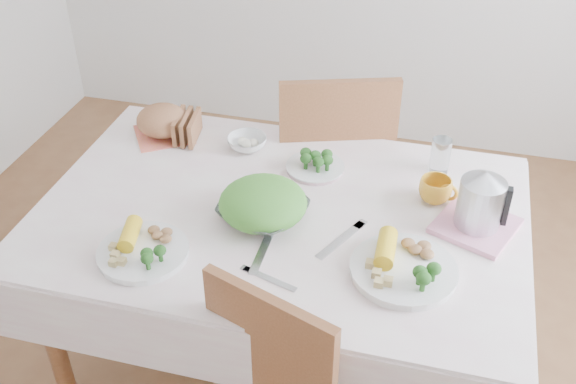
% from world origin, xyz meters
% --- Properties ---
extents(floor, '(3.60, 3.60, 0.00)m').
position_xyz_m(floor, '(0.00, 0.00, 0.00)').
color(floor, brown).
rests_on(floor, ground).
extents(dining_table, '(1.40, 0.90, 0.75)m').
position_xyz_m(dining_table, '(0.00, 0.00, 0.38)').
color(dining_table, brown).
rests_on(dining_table, floor).
extents(tablecloth, '(1.50, 1.00, 0.01)m').
position_xyz_m(tablecloth, '(0.00, 0.00, 0.76)').
color(tablecloth, white).
rests_on(tablecloth, dining_table).
extents(chair_far, '(0.57, 0.57, 0.99)m').
position_xyz_m(chair_far, '(0.03, 0.66, 0.47)').
color(chair_far, brown).
rests_on(chair_far, floor).
extents(salad_bowl, '(0.32, 0.32, 0.06)m').
position_xyz_m(salad_bowl, '(-0.04, -0.06, 0.79)').
color(salad_bowl, white).
rests_on(salad_bowl, tablecloth).
extents(dinner_plate_left, '(0.29, 0.29, 0.02)m').
position_xyz_m(dinner_plate_left, '(-0.32, -0.31, 0.77)').
color(dinner_plate_left, white).
rests_on(dinner_plate_left, tablecloth).
extents(dinner_plate_right, '(0.38, 0.38, 0.02)m').
position_xyz_m(dinner_plate_right, '(0.40, -0.19, 0.77)').
color(dinner_plate_right, white).
rests_on(dinner_plate_right, tablecloth).
extents(broccoli_plate, '(0.26, 0.26, 0.02)m').
position_xyz_m(broccoli_plate, '(0.06, 0.25, 0.77)').
color(broccoli_plate, beige).
rests_on(broccoli_plate, tablecloth).
extents(napkin, '(0.27, 0.27, 0.00)m').
position_xyz_m(napkin, '(-0.53, 0.33, 0.76)').
color(napkin, '#F07359').
rests_on(napkin, tablecloth).
extents(bread_loaf, '(0.19, 0.18, 0.11)m').
position_xyz_m(bread_loaf, '(-0.53, 0.33, 0.82)').
color(bread_loaf, brown).
rests_on(bread_loaf, napkin).
extents(fruit_bowl, '(0.17, 0.17, 0.04)m').
position_xyz_m(fruit_bowl, '(-0.21, 0.32, 0.78)').
color(fruit_bowl, white).
rests_on(fruit_bowl, tablecloth).
extents(yellow_mug, '(0.12, 0.12, 0.08)m').
position_xyz_m(yellow_mug, '(0.46, 0.17, 0.80)').
color(yellow_mug, gold).
rests_on(yellow_mug, tablecloth).
extents(glass_tumbler, '(0.08, 0.08, 0.12)m').
position_xyz_m(glass_tumbler, '(0.46, 0.34, 0.83)').
color(glass_tumbler, white).
rests_on(glass_tumbler, tablecloth).
extents(pink_tray, '(0.28, 0.28, 0.02)m').
position_xyz_m(pink_tray, '(0.59, 0.06, 0.77)').
color(pink_tray, pink).
rests_on(pink_tray, tablecloth).
extents(electric_kettle, '(0.16, 0.16, 0.19)m').
position_xyz_m(electric_kettle, '(0.59, 0.06, 0.88)').
color(electric_kettle, '#B2B5BA').
rests_on(electric_kettle, pink_tray).
extents(fork_left, '(0.03, 0.21, 0.00)m').
position_xyz_m(fork_left, '(0.00, -0.20, 0.76)').
color(fork_left, silver).
rests_on(fork_left, tablecloth).
extents(fork_right, '(0.12, 0.20, 0.00)m').
position_xyz_m(fork_right, '(0.21, -0.10, 0.76)').
color(fork_right, silver).
rests_on(fork_right, tablecloth).
extents(knife, '(0.17, 0.07, 0.00)m').
position_xyz_m(knife, '(0.05, -0.31, 0.76)').
color(knife, silver).
rests_on(knife, tablecloth).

